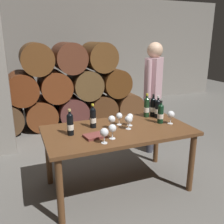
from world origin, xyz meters
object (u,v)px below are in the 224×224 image
wine_glass_3 (104,133)px  wine_glass_6 (129,120)px  tasting_notebook (95,136)px  dining_table (118,136)px  wine_bottle_0 (70,124)px  wine_bottle_1 (161,113)px  wine_glass_0 (112,119)px  wine_glass_2 (171,115)px  wine_glass_4 (130,117)px  wine_bottle_2 (158,108)px  wine_bottle_4 (93,117)px  wine_bottle_5 (153,107)px  wine_bottle_3 (147,107)px  wine_glass_5 (119,116)px  sommelier_presenting (153,88)px  wine_glass_1 (112,129)px

wine_glass_3 → wine_glass_6: wine_glass_6 is taller
wine_glass_3 → tasting_notebook: wine_glass_3 is taller
wine_glass_6 → dining_table: bearing=158.1°
wine_bottle_0 → wine_bottle_1: 1.12m
wine_glass_0 → wine_glass_6: wine_glass_6 is taller
wine_glass_2 → wine_glass_4: wine_glass_2 is taller
wine_glass_3 → wine_glass_4: size_ratio=1.06×
wine_bottle_2 → dining_table: bearing=-163.1°
wine_glass_2 → wine_bottle_4: bearing=166.5°
wine_glass_3 → wine_glass_2: bearing=14.9°
wine_bottle_5 → wine_glass_3: (-0.91, -0.61, -0.02)m
wine_bottle_1 → wine_bottle_2: (0.08, 0.19, 0.00)m
wine_bottle_3 → wine_glass_5: bearing=-160.9°
wine_bottle_2 → wine_bottle_5: 0.09m
dining_table → wine_bottle_3: wine_bottle_3 is taller
wine_glass_0 → sommelier_presenting: (0.96, 0.71, 0.17)m
wine_bottle_2 → wine_glass_1: (-0.81, -0.44, -0.02)m
wine_glass_0 → tasting_notebook: (-0.26, -0.18, -0.10)m
wine_glass_1 → wine_glass_4: 0.46m
wine_glass_1 → tasting_notebook: wine_glass_1 is taller
wine_glass_4 → tasting_notebook: size_ratio=0.69×
wine_bottle_4 → wine_glass_5: size_ratio=1.87×
wine_glass_2 → tasting_notebook: (-1.00, -0.07, -0.10)m
wine_glass_4 → tasting_notebook: bearing=-159.3°
wine_bottle_5 → wine_bottle_4: bearing=-171.7°
wine_glass_1 → dining_table: bearing=54.6°
dining_table → wine_glass_1: size_ratio=10.65×
wine_glass_0 → tasting_notebook: wine_glass_0 is taller
wine_glass_4 → wine_glass_5: wine_glass_5 is taller
wine_glass_1 → wine_glass_2: (0.84, 0.18, 0.00)m
wine_bottle_3 → wine_glass_1: bearing=-142.8°
wine_bottle_2 → wine_glass_3: 1.06m
sommelier_presenting → wine_bottle_2: bearing=-114.6°
wine_glass_2 → wine_bottle_5: bearing=97.1°
dining_table → wine_glass_5: bearing=63.4°
wine_bottle_1 → wine_glass_6: wine_bottle_1 is taller
dining_table → wine_glass_5: 0.25m
wine_bottle_1 → tasting_notebook: wine_bottle_1 is taller
wine_bottle_1 → wine_glass_3: bearing=-159.2°
wine_glass_5 → sommelier_presenting: sommelier_presenting is taller
wine_glass_5 → sommelier_presenting: bearing=36.8°
wine_bottle_0 → wine_bottle_4: (0.30, 0.13, -0.00)m
wine_glass_4 → wine_bottle_0: bearing=-177.7°
wine_glass_6 → tasting_notebook: bearing=-168.3°
tasting_notebook → wine_glass_5: bearing=25.1°
wine_glass_6 → sommelier_presenting: size_ratio=0.10×
wine_glass_0 → wine_bottle_5: bearing=19.5°
wine_bottle_0 → tasting_notebook: wine_bottle_0 is taller
wine_glass_5 → wine_glass_3: bearing=-128.3°
dining_table → wine_glass_2: (0.67, -0.06, 0.21)m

